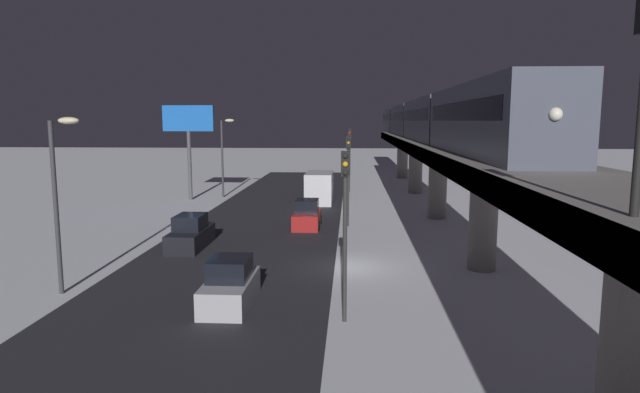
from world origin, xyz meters
name	(u,v)px	position (x,y,z in m)	size (l,w,h in m)	color
ground_plane	(343,267)	(0.00, 0.00, 0.00)	(240.00, 240.00, 0.00)	white
avenue_asphalt	(230,265)	(5.95, 0.00, 0.00)	(11.00, 101.95, 0.01)	#28282D
elevated_railway	(484,171)	(-6.92, 0.00, 5.03)	(5.00, 101.95, 5.84)	gray
subway_train	(418,119)	(-7.01, -28.07, 7.62)	(2.94, 74.07, 3.40)	#4C5160
sedan_red	(307,216)	(2.75, -10.43, 0.78)	(1.91, 4.07, 1.97)	#A51E1E
sedan_black	(191,234)	(9.15, -3.84, 0.80)	(1.80, 4.63, 1.97)	black
sedan_silver	(230,286)	(4.55, 6.02, 0.80)	(1.80, 4.10, 1.97)	#B2B2B7
box_truck	(320,187)	(2.55, -22.83, 1.35)	(2.40, 7.40, 2.80)	navy
traffic_light_near	(345,212)	(-0.15, 7.60, 4.20)	(0.32, 0.44, 6.40)	#2D2D2D
traffic_light_mid	(348,168)	(-0.15, -10.87, 4.20)	(0.32, 0.44, 6.40)	#2D2D2D
traffic_light_far	(349,152)	(-0.15, -29.34, 4.20)	(0.32, 0.44, 6.40)	#2D2D2D
traffic_light_distant	(350,145)	(-0.15, -47.81, 4.20)	(0.32, 0.44, 6.40)	#2D2D2D
commercial_billboard	(188,128)	(14.93, -23.08, 6.83)	(4.80, 0.36, 8.90)	#4C4C51
street_lamp_near	(60,184)	(12.02, 5.00, 4.81)	(1.35, 0.44, 7.65)	#38383D
street_lamp_far	(224,148)	(12.02, -25.00, 4.81)	(1.35, 0.44, 7.65)	#38383D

